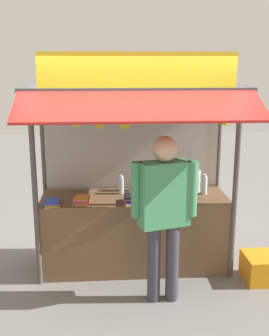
{
  "coord_description": "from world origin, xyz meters",
  "views": [
    {
      "loc": [
        -0.34,
        -4.74,
        2.44
      ],
      "look_at": [
        0.0,
        0.0,
        1.24
      ],
      "focal_mm": 45.0,
      "sensor_mm": 36.0,
      "label": 1
    }
  ],
  "objects_px": {
    "water_bottle_center": "(204,185)",
    "banana_bunch_inner_left": "(99,121)",
    "water_bottle_mid_left": "(149,184)",
    "banana_bunch_inner_right": "(125,121)",
    "magazine_stack_back_right": "(52,202)",
    "vendor_person": "(164,205)",
    "water_bottle_far_left": "(134,179)",
    "banana_bunch_leftmost": "(226,118)",
    "plastic_crate": "(263,267)",
    "magazine_stack_front_left": "(135,200)",
    "magazine_stack_rear_center": "(175,194)",
    "magazine_stack_mid_right": "(82,200)",
    "water_bottle_far_right": "(197,180)",
    "water_bottle_left": "(121,185)",
    "banana_bunch_rightmost": "(76,121)"
  },
  "relations": [
    {
      "from": "water_bottle_center",
      "to": "magazine_stack_front_left",
      "type": "xyz_separation_m",
      "value": [
        -0.86,
        -0.29,
        -0.08
      ]
    },
    {
      "from": "water_bottle_mid_left",
      "to": "water_bottle_left",
      "type": "relative_size",
      "value": 1.08
    },
    {
      "from": "banana_bunch_rightmost",
      "to": "banana_bunch_inner_right",
      "type": "height_order",
      "value": "same"
    },
    {
      "from": "water_bottle_mid_left",
      "to": "banana_bunch_inner_right",
      "type": "xyz_separation_m",
      "value": [
        -0.31,
        -0.58,
        0.85
      ]
    },
    {
      "from": "magazine_stack_rear_center",
      "to": "water_bottle_mid_left",
      "type": "bearing_deg",
      "value": 158.04
    },
    {
      "from": "water_bottle_center",
      "to": "banana_bunch_inner_left",
      "type": "relative_size",
      "value": 0.86
    },
    {
      "from": "vendor_person",
      "to": "magazine_stack_back_right",
      "type": "bearing_deg",
      "value": 138.25
    },
    {
      "from": "water_bottle_left",
      "to": "water_bottle_far_left",
      "type": "height_order",
      "value": "water_bottle_far_left"
    },
    {
      "from": "magazine_stack_back_right",
      "to": "banana_bunch_leftmost",
      "type": "distance_m",
      "value": 2.11
    },
    {
      "from": "magazine_stack_back_right",
      "to": "vendor_person",
      "type": "bearing_deg",
      "value": -26.15
    },
    {
      "from": "water_bottle_left",
      "to": "magazine_stack_front_left",
      "type": "distance_m",
      "value": 0.4
    },
    {
      "from": "water_bottle_center",
      "to": "magazine_stack_front_left",
      "type": "relative_size",
      "value": 0.79
    },
    {
      "from": "magazine_stack_rear_center",
      "to": "vendor_person",
      "type": "distance_m",
      "value": 0.84
    },
    {
      "from": "magazine_stack_front_left",
      "to": "plastic_crate",
      "type": "height_order",
      "value": "magazine_stack_front_left"
    },
    {
      "from": "banana_bunch_inner_right",
      "to": "water_bottle_mid_left",
      "type": "bearing_deg",
      "value": 61.53
    },
    {
      "from": "water_bottle_far_left",
      "to": "banana_bunch_inner_left",
      "type": "height_order",
      "value": "banana_bunch_inner_left"
    },
    {
      "from": "water_bottle_center",
      "to": "banana_bunch_rightmost",
      "type": "relative_size",
      "value": 0.92
    },
    {
      "from": "banana_bunch_inner_right",
      "to": "vendor_person",
      "type": "relative_size",
      "value": 0.17
    },
    {
      "from": "banana_bunch_inner_left",
      "to": "vendor_person",
      "type": "distance_m",
      "value": 1.08
    },
    {
      "from": "water_bottle_mid_left",
      "to": "banana_bunch_leftmost",
      "type": "height_order",
      "value": "banana_bunch_leftmost"
    },
    {
      "from": "water_bottle_mid_left",
      "to": "banana_bunch_inner_right",
      "type": "bearing_deg",
      "value": -118.47
    },
    {
      "from": "magazine_stack_mid_right",
      "to": "plastic_crate",
      "type": "distance_m",
      "value": 2.22
    },
    {
      "from": "magazine_stack_mid_right",
      "to": "banana_bunch_rightmost",
      "type": "height_order",
      "value": "banana_bunch_rightmost"
    },
    {
      "from": "water_bottle_mid_left",
      "to": "water_bottle_far_left",
      "type": "xyz_separation_m",
      "value": [
        -0.17,
        0.12,
        0.03
      ]
    },
    {
      "from": "water_bottle_far_left",
      "to": "vendor_person",
      "type": "height_order",
      "value": "vendor_person"
    },
    {
      "from": "magazine_stack_rear_center",
      "to": "banana_bunch_inner_left",
      "type": "distance_m",
      "value": 1.37
    },
    {
      "from": "water_bottle_mid_left",
      "to": "banana_bunch_inner_right",
      "type": "relative_size",
      "value": 0.86
    },
    {
      "from": "water_bottle_mid_left",
      "to": "plastic_crate",
      "type": "xyz_separation_m",
      "value": [
        1.27,
        -0.57,
        -0.86
      ]
    },
    {
      "from": "magazine_stack_mid_right",
      "to": "banana_bunch_leftmost",
      "type": "relative_size",
      "value": 0.92
    },
    {
      "from": "water_bottle_far_right",
      "to": "water_bottle_left",
      "type": "distance_m",
      "value": 0.92
    },
    {
      "from": "banana_bunch_leftmost",
      "to": "banana_bunch_inner_right",
      "type": "bearing_deg",
      "value": -179.96
    },
    {
      "from": "magazine_stack_back_right",
      "to": "magazine_stack_rear_center",
      "type": "height_order",
      "value": "magazine_stack_rear_center"
    },
    {
      "from": "water_bottle_left",
      "to": "water_bottle_center",
      "type": "bearing_deg",
      "value": -4.76
    },
    {
      "from": "water_bottle_far_left",
      "to": "magazine_stack_front_left",
      "type": "relative_size",
      "value": 0.99
    },
    {
      "from": "magazine_stack_back_right",
      "to": "magazine_stack_mid_right",
      "type": "height_order",
      "value": "magazine_stack_mid_right"
    },
    {
      "from": "plastic_crate",
      "to": "water_bottle_far_right",
      "type": "bearing_deg",
      "value": 139.26
    },
    {
      "from": "banana_bunch_leftmost",
      "to": "plastic_crate",
      "type": "height_order",
      "value": "banana_bunch_leftmost"
    },
    {
      "from": "magazine_stack_rear_center",
      "to": "banana_bunch_leftmost",
      "type": "xyz_separation_m",
      "value": [
        0.43,
        -0.45,
        0.96
      ]
    },
    {
      "from": "water_bottle_left",
      "to": "magazine_stack_mid_right",
      "type": "distance_m",
      "value": 0.57
    },
    {
      "from": "water_bottle_center",
      "to": "banana_bunch_inner_left",
      "type": "xyz_separation_m",
      "value": [
        -1.24,
        -0.5,
        0.85
      ]
    },
    {
      "from": "water_bottle_left",
      "to": "vendor_person",
      "type": "distance_m",
      "value": 1.0
    },
    {
      "from": "water_bottle_center",
      "to": "magazine_stack_front_left",
      "type": "distance_m",
      "value": 0.91
    },
    {
      "from": "water_bottle_left",
      "to": "banana_bunch_inner_left",
      "type": "distance_m",
      "value": 1.07
    },
    {
      "from": "magazine_stack_mid_right",
      "to": "magazine_stack_rear_center",
      "type": "bearing_deg",
      "value": 9.94
    },
    {
      "from": "water_bottle_far_left",
      "to": "banana_bunch_leftmost",
      "type": "bearing_deg",
      "value": -37.28
    },
    {
      "from": "water_bottle_center",
      "to": "magazine_stack_rear_center",
      "type": "xyz_separation_m",
      "value": [
        -0.36,
        -0.04,
        -0.09
      ]
    },
    {
      "from": "magazine_stack_mid_right",
      "to": "banana_bunch_leftmost",
      "type": "bearing_deg",
      "value": -9.61
    },
    {
      "from": "magazine_stack_rear_center",
      "to": "banana_bunch_leftmost",
      "type": "distance_m",
      "value": 1.15
    },
    {
      "from": "banana_bunch_inner_right",
      "to": "banana_bunch_inner_left",
      "type": "xyz_separation_m",
      "value": [
        -0.27,
        -0.0,
        0.0
      ]
    },
    {
      "from": "banana_bunch_inner_left",
      "to": "banana_bunch_leftmost",
      "type": "bearing_deg",
      "value": 0.06
    }
  ]
}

